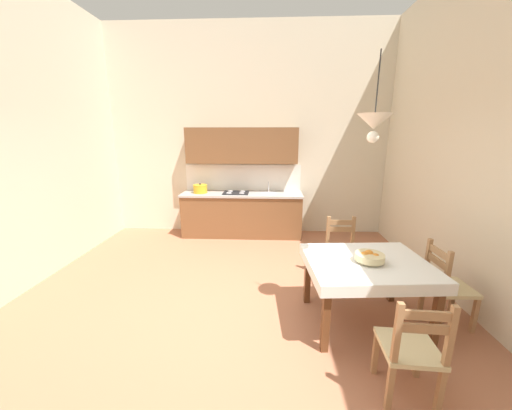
{
  "coord_description": "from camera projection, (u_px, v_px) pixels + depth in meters",
  "views": [
    {
      "loc": [
        0.46,
        -2.94,
        2.07
      ],
      "look_at": [
        0.25,
        1.25,
        1.04
      ],
      "focal_mm": 20.15,
      "sensor_mm": 36.0,
      "label": 1
    }
  ],
  "objects": [
    {
      "name": "kitchen_cabinetry",
      "position": [
        242.0,
        195.0,
        5.92
      ],
      "size": [
        2.46,
        0.63,
        2.2
      ],
      "color": "brown",
      "rests_on": "ground_plane"
    },
    {
      "name": "dining_chair_window_side",
      "position": [
        446.0,
        286.0,
        3.16
      ],
      "size": [
        0.43,
        0.43,
        0.93
      ],
      "color": "#D1BC89",
      "rests_on": "ground_plane"
    },
    {
      "name": "ground_plane",
      "position": [
        229.0,
        320.0,
        3.38
      ],
      "size": [
        6.26,
        6.83,
        0.1
      ],
      "primitive_type": "cube",
      "color": "#AD6B4C"
    },
    {
      "name": "dining_chair_kitchen_side",
      "position": [
        342.0,
        252.0,
        4.08
      ],
      "size": [
        0.43,
        0.43,
        0.93
      ],
      "color": "#D1BC89",
      "rests_on": "ground_plane"
    },
    {
      "name": "wall_back",
      "position": [
        248.0,
        133.0,
        5.94
      ],
      "size": [
        6.26,
        0.12,
        4.2
      ],
      "primitive_type": "cube",
      "color": "beige",
      "rests_on": "ground_plane"
    },
    {
      "name": "dining_table",
      "position": [
        366.0,
        271.0,
        3.11
      ],
      "size": [
        1.35,
        1.13,
        0.75
      ],
      "color": "brown",
      "rests_on": "ground_plane"
    },
    {
      "name": "dining_chair_camera_side",
      "position": [
        411.0,
        350.0,
        2.23
      ],
      "size": [
        0.44,
        0.44,
        0.93
      ],
      "color": "#D1BC89",
      "rests_on": "ground_plane"
    },
    {
      "name": "fruit_bowl",
      "position": [
        369.0,
        257.0,
        3.03
      ],
      "size": [
        0.3,
        0.3,
        0.12
      ],
      "color": "beige",
      "rests_on": "dining_table"
    },
    {
      "name": "pendant_lamp",
      "position": [
        374.0,
        123.0,
        2.65
      ],
      "size": [
        0.32,
        0.32,
        0.8
      ],
      "color": "black"
    }
  ]
}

